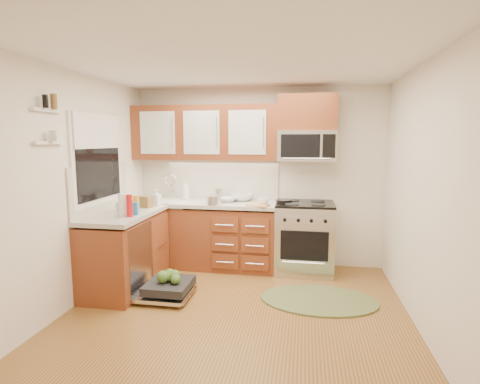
% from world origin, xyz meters
% --- Properties ---
extents(floor, '(3.50, 3.50, 0.00)m').
position_xyz_m(floor, '(0.00, 0.00, 0.00)').
color(floor, brown).
rests_on(floor, ground).
extents(ceiling, '(3.50, 3.50, 0.00)m').
position_xyz_m(ceiling, '(0.00, 0.00, 2.50)').
color(ceiling, white).
rests_on(ceiling, ground).
extents(wall_back, '(3.50, 0.04, 2.50)m').
position_xyz_m(wall_back, '(0.00, 1.75, 1.25)').
color(wall_back, silver).
rests_on(wall_back, ground).
extents(wall_front, '(3.50, 0.04, 2.50)m').
position_xyz_m(wall_front, '(0.00, -1.75, 1.25)').
color(wall_front, silver).
rests_on(wall_front, ground).
extents(wall_left, '(0.04, 3.50, 2.50)m').
position_xyz_m(wall_left, '(-1.75, 0.00, 1.25)').
color(wall_left, silver).
rests_on(wall_left, ground).
extents(wall_right, '(0.04, 3.50, 2.50)m').
position_xyz_m(wall_right, '(1.75, 0.00, 1.25)').
color(wall_right, silver).
rests_on(wall_right, ground).
extents(base_cabinet_back, '(2.05, 0.60, 0.85)m').
position_xyz_m(base_cabinet_back, '(-0.73, 1.45, 0.42)').
color(base_cabinet_back, maroon).
rests_on(base_cabinet_back, ground).
extents(base_cabinet_left, '(0.60, 1.25, 0.85)m').
position_xyz_m(base_cabinet_left, '(-1.45, 0.52, 0.42)').
color(base_cabinet_left, maroon).
rests_on(base_cabinet_left, ground).
extents(countertop_back, '(2.07, 0.64, 0.05)m').
position_xyz_m(countertop_back, '(-0.72, 1.44, 0.90)').
color(countertop_back, beige).
rests_on(countertop_back, base_cabinet_back).
extents(countertop_left, '(0.64, 1.27, 0.05)m').
position_xyz_m(countertop_left, '(-1.44, 0.53, 0.90)').
color(countertop_left, beige).
rests_on(countertop_left, base_cabinet_left).
extents(backsplash_back, '(2.05, 0.02, 0.57)m').
position_xyz_m(backsplash_back, '(-0.73, 1.74, 1.21)').
color(backsplash_back, beige).
rests_on(backsplash_back, ground).
extents(backsplash_left, '(0.02, 1.25, 0.57)m').
position_xyz_m(backsplash_left, '(-1.74, 0.52, 1.21)').
color(backsplash_left, beige).
rests_on(backsplash_left, ground).
extents(upper_cabinets, '(2.05, 0.35, 0.75)m').
position_xyz_m(upper_cabinets, '(-0.73, 1.57, 1.88)').
color(upper_cabinets, maroon).
rests_on(upper_cabinets, ground).
extents(cabinet_over_mw, '(0.76, 0.35, 0.47)m').
position_xyz_m(cabinet_over_mw, '(0.68, 1.57, 2.13)').
color(cabinet_over_mw, maroon).
rests_on(cabinet_over_mw, ground).
extents(range, '(0.76, 0.64, 0.95)m').
position_xyz_m(range, '(0.68, 1.43, 0.47)').
color(range, silver).
rests_on(range, ground).
extents(microwave, '(0.76, 0.38, 0.40)m').
position_xyz_m(microwave, '(0.68, 1.55, 1.70)').
color(microwave, silver).
rests_on(microwave, ground).
extents(sink, '(0.62, 0.50, 0.26)m').
position_xyz_m(sink, '(-1.25, 1.42, 0.80)').
color(sink, white).
rests_on(sink, ground).
extents(dishwasher, '(0.70, 0.60, 0.20)m').
position_xyz_m(dishwasher, '(-0.86, 0.30, 0.10)').
color(dishwasher, silver).
rests_on(dishwasher, ground).
extents(window, '(0.03, 1.05, 1.05)m').
position_xyz_m(window, '(-1.74, 0.50, 1.55)').
color(window, white).
rests_on(window, ground).
extents(window_blind, '(0.02, 0.96, 0.40)m').
position_xyz_m(window_blind, '(-1.71, 0.50, 1.88)').
color(window_blind, white).
rests_on(window_blind, ground).
extents(shelf_upper, '(0.04, 0.40, 0.03)m').
position_xyz_m(shelf_upper, '(-1.72, -0.35, 2.05)').
color(shelf_upper, white).
rests_on(shelf_upper, ground).
extents(shelf_lower, '(0.04, 0.40, 0.03)m').
position_xyz_m(shelf_lower, '(-1.72, -0.35, 1.75)').
color(shelf_lower, white).
rests_on(shelf_lower, ground).
extents(rug, '(1.32, 0.89, 0.02)m').
position_xyz_m(rug, '(0.85, 0.51, 0.01)').
color(rug, olive).
rests_on(rug, ground).
extents(skillet, '(0.26, 0.26, 0.04)m').
position_xyz_m(skillet, '(0.40, 1.39, 0.97)').
color(skillet, black).
rests_on(skillet, range).
extents(stock_pot, '(0.23, 0.23, 0.12)m').
position_xyz_m(stock_pot, '(-0.52, 1.22, 0.99)').
color(stock_pot, silver).
rests_on(stock_pot, countertop_back).
extents(cutting_board, '(0.32, 0.25, 0.02)m').
position_xyz_m(cutting_board, '(0.07, 1.22, 0.93)').
color(cutting_board, '#B37A51').
rests_on(cutting_board, countertop_back).
extents(canister, '(0.14, 0.14, 0.17)m').
position_xyz_m(canister, '(-0.53, 1.56, 1.01)').
color(canister, silver).
rests_on(canister, countertop_back).
extents(paper_towel_roll, '(0.14, 0.14, 0.25)m').
position_xyz_m(paper_towel_roll, '(-1.35, 0.34, 1.05)').
color(paper_towel_roll, white).
rests_on(paper_towel_roll, countertop_left).
extents(mustard_bottle, '(0.09, 0.09, 0.21)m').
position_xyz_m(mustard_bottle, '(-1.25, 0.45, 1.03)').
color(mustard_bottle, orange).
rests_on(mustard_bottle, countertop_left).
extents(red_bottle, '(0.09, 0.09, 0.25)m').
position_xyz_m(red_bottle, '(-1.25, 0.28, 1.05)').
color(red_bottle, red).
rests_on(red_bottle, countertop_left).
extents(wooden_box, '(0.17, 0.15, 0.14)m').
position_xyz_m(wooden_box, '(-1.31, 0.87, 1.00)').
color(wooden_box, brown).
rests_on(wooden_box, countertop_left).
extents(blue_carton, '(0.09, 0.06, 0.15)m').
position_xyz_m(blue_carton, '(-1.25, 0.40, 1.00)').
color(blue_carton, '#297EC0').
rests_on(blue_carton, countertop_left).
extents(bowl_a, '(0.27, 0.27, 0.06)m').
position_xyz_m(bowl_a, '(-0.38, 1.47, 0.96)').
color(bowl_a, '#999999').
rests_on(bowl_a, countertop_back).
extents(bowl_b, '(0.36, 0.36, 0.09)m').
position_xyz_m(bowl_b, '(-0.20, 1.60, 0.97)').
color(bowl_b, '#999999').
rests_on(bowl_b, countertop_back).
extents(cup, '(0.14, 0.14, 0.11)m').
position_xyz_m(cup, '(0.14, 1.26, 0.98)').
color(cup, '#999999').
rests_on(cup, countertop_back).
extents(soap_bottle_a, '(0.14, 0.14, 0.28)m').
position_xyz_m(soap_bottle_a, '(-1.00, 1.52, 1.06)').
color(soap_bottle_a, '#999999').
rests_on(soap_bottle_a, countertop_back).
extents(soap_bottle_b, '(0.12, 0.12, 0.21)m').
position_xyz_m(soap_bottle_b, '(-1.25, 1.05, 1.03)').
color(soap_bottle_b, '#999999').
rests_on(soap_bottle_b, countertop_left).
extents(soap_bottle_c, '(0.17, 0.17, 0.18)m').
position_xyz_m(soap_bottle_c, '(-1.50, 0.58, 1.02)').
color(soap_bottle_c, '#999999').
rests_on(soap_bottle_c, countertop_left).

